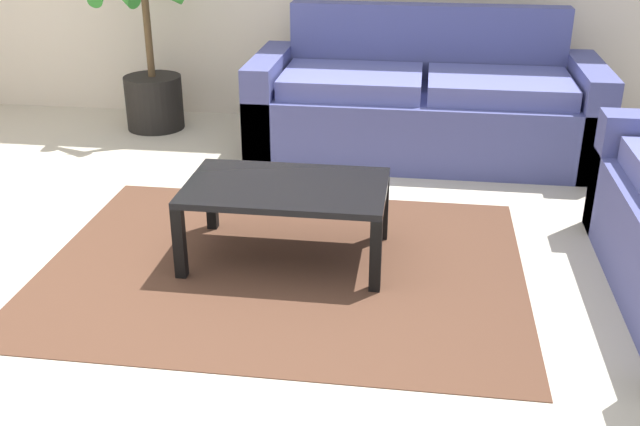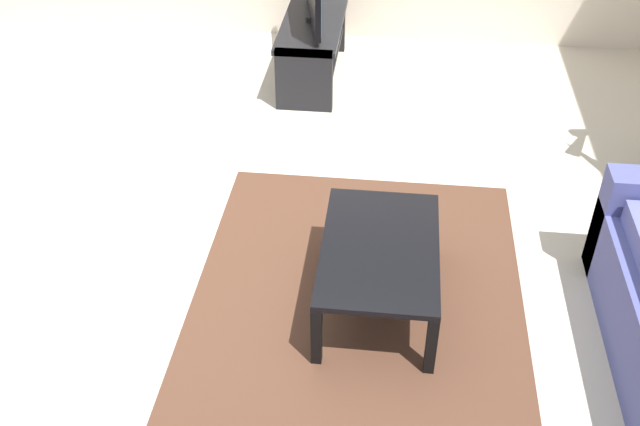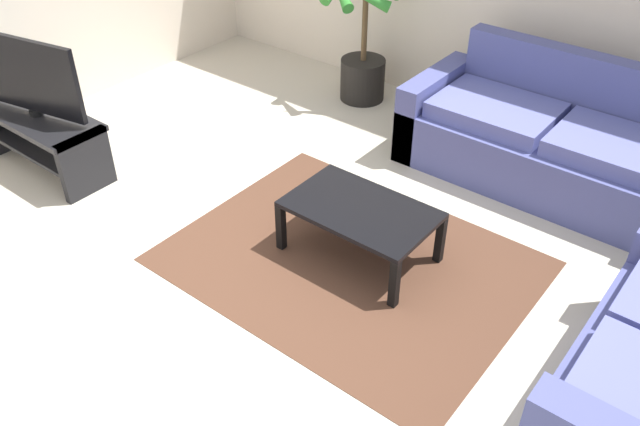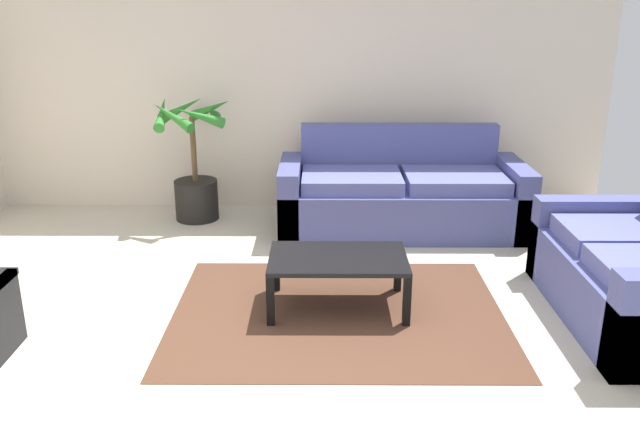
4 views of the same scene
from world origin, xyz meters
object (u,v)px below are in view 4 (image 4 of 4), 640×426
(couch_main, at_px, (401,197))
(potted_palm, at_px, (194,173))
(couch_loveseat, at_px, (640,277))
(coffee_table, at_px, (338,263))

(couch_main, distance_m, potted_palm, 1.93)
(couch_loveseat, relative_size, coffee_table, 1.68)
(potted_palm, bearing_deg, couch_main, -7.89)
(couch_loveseat, xyz_separation_m, potted_palm, (-3.25, 2.02, 0.16))
(couch_main, height_order, potted_palm, potted_palm)
(couch_main, xyz_separation_m, coffee_table, (-0.60, -1.59, 0.02))
(couch_main, height_order, couch_loveseat, same)
(coffee_table, height_order, potted_palm, potted_palm)
(couch_loveseat, bearing_deg, couch_main, 127.30)
(couch_loveseat, distance_m, potted_palm, 3.83)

